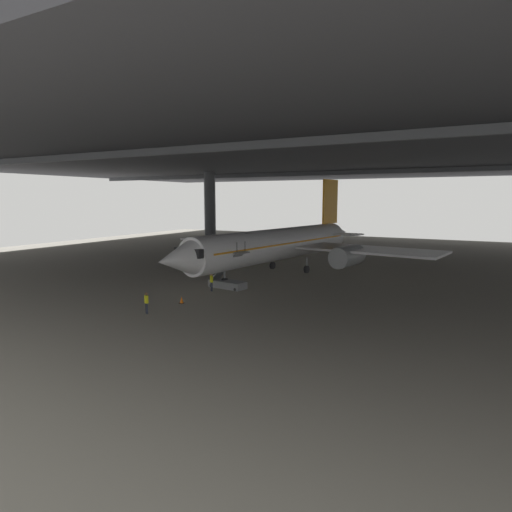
% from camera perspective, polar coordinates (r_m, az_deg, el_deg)
% --- Properties ---
extents(ground_plane, '(110.00, 110.00, 0.00)m').
position_cam_1_polar(ground_plane, '(49.18, 2.57, -2.46)').
color(ground_plane, gray).
extents(hangar_structure, '(121.00, 99.00, 14.68)m').
position_cam_1_polar(hangar_structure, '(61.39, 8.28, 12.63)').
color(hangar_structure, '#4C4F54').
rests_on(hangar_structure, ground_plane).
extents(airplane_main, '(34.63, 35.54, 11.18)m').
position_cam_1_polar(airplane_main, '(49.48, 3.20, 1.57)').
color(airplane_main, white).
rests_on(airplane_main, ground_plane).
extents(boarding_stairs, '(4.30, 2.05, 4.60)m').
position_cam_1_polar(boarding_stairs, '(41.73, -3.74, -3.27)').
color(boarding_stairs, slate).
rests_on(boarding_stairs, ground_plane).
extents(crew_worker_near_nose, '(0.48, 0.38, 1.63)m').
position_cam_1_polar(crew_worker_near_nose, '(33.42, -14.35, -5.89)').
color(crew_worker_near_nose, '#232838').
rests_on(crew_worker_near_nose, ground_plane).
extents(crew_worker_by_stairs, '(0.44, 0.40, 1.71)m').
position_cam_1_polar(crew_worker_by_stairs, '(40.32, -5.94, -3.32)').
color(crew_worker_by_stairs, '#232838').
rests_on(crew_worker_by_stairs, ground_plane).
extents(traffic_cone_orange, '(0.36, 0.36, 0.60)m').
position_cam_1_polar(traffic_cone_orange, '(36.18, -9.86, -5.76)').
color(traffic_cone_orange, black).
rests_on(traffic_cone_orange, ground_plane).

